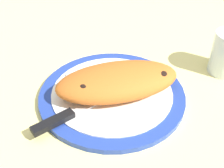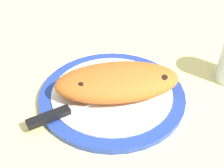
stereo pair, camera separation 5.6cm
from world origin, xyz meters
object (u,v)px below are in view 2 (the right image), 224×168
Objects in this scene: calzone at (117,82)px; fork at (100,72)px; knife at (65,111)px; plate at (112,94)px.

fork is at bearing -72.09° from calzone.
plate is at bearing -154.81° from knife.
fork is 14.96cm from knife.
plate is 1.46× the size of knife.
plate is 11.49cm from knife.
plate is 3.93cm from calzone.
calzone reaches higher than plate.
knife is (11.37, 4.28, -2.46)cm from calzone.
fork is (2.51, -7.77, -2.74)cm from calzone.
calzone is 1.24× the size of knife.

